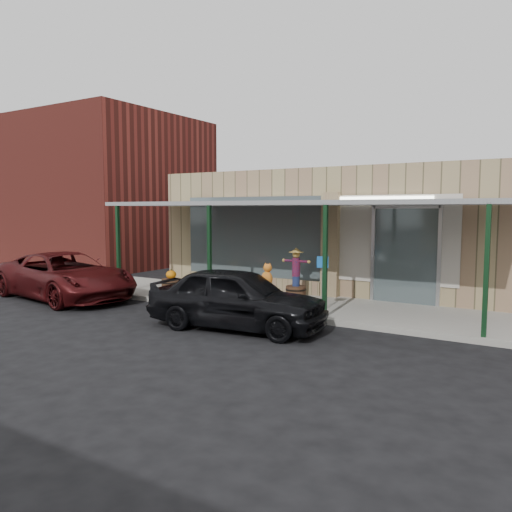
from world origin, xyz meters
The scene contains 10 objects.
ground centered at (0.00, 0.00, 0.00)m, with size 120.00×120.00×0.00m, color black.
sidewalk centered at (0.00, 3.60, 0.07)m, with size 40.00×3.20×0.15m, color gray.
storefront centered at (0.00, 8.16, 2.09)m, with size 12.00×6.25×4.20m.
awning centered at (0.00, 3.56, 3.01)m, with size 12.00×3.00×3.04m.
block_buildings_near centered at (2.01, 9.20, 3.77)m, with size 61.00×8.00×8.00m.
barrel_scarecrow centered at (0.02, 4.07, 0.68)m, with size 0.91×0.80×1.57m.
barrel_pumpkin centered at (-4.14, 3.16, 0.42)m, with size 0.81×0.81×0.76m.
handicap_sign centered at (1.42, 2.87, 1.10)m, with size 0.30×0.12×1.48m.
parked_sedan centered at (0.22, 0.53, 0.75)m, with size 4.55×2.23×1.54m.
car_maroon centered at (-6.71, 1.00, 0.75)m, with size 2.48×5.38×1.49m, color #440D0F.
Camera 1 is at (6.79, -9.35, 2.88)m, focal length 35.00 mm.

